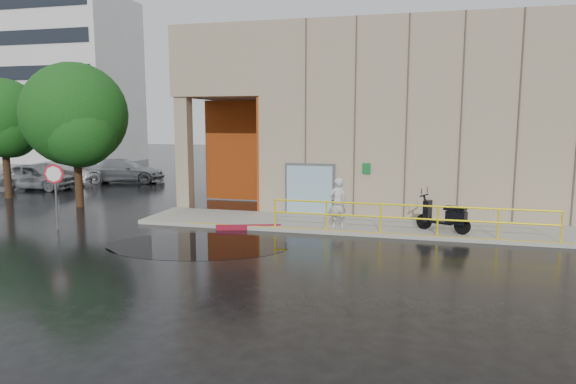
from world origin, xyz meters
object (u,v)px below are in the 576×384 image
Objects in this scene: person at (338,203)px; car_a at (37,176)px; scooter at (444,208)px; car_c at (123,171)px; red_curb at (249,227)px; stop_sign at (55,182)px; tree_far at (5,121)px; tree_near at (76,119)px; car_b at (56,173)px.

car_a is at bearing -54.16° from person.
person reaches higher than car_a.
car_c is at bearing 175.70° from scooter.
scooter is at bearing -106.80° from car_a.
red_curb is 0.46× the size of car_c.
stop_sign is 14.14m from car_c.
red_curb is 15.39m from tree_far.
person is at bearing -10.19° from tree_near.
tree_far is (-14.33, 4.11, 3.84)m from red_curb.
tree_near is at bearing -149.15° from car_b.
car_c is (-19.21, 10.57, -0.25)m from scooter.
car_b is (-15.69, 9.25, 0.62)m from red_curb.
red_curb is at bearing -147.58° from car_c.
car_b is (-18.93, 8.81, -0.36)m from person.
stop_sign is at bearing -172.41° from car_c.
person is 3.41m from red_curb.
scooter is 0.82× the size of red_curb.
stop_sign is at bearing -22.12° from person.
tree_far is (-2.05, -7.19, 3.17)m from car_c.
person reaches higher than car_c.
red_curb is 18.22m from car_b.
stop_sign reaches higher than red_curb.
scooter is at bearing 17.62° from stop_sign.
red_curb is 0.36× the size of tree_near.
scooter is at bearing -9.03° from tree_far.
scooter is 0.38× the size of car_c.
tree_far is at bearing -45.96° from person.
car_b is at bearing -59.13° from person.
scooter is at bearing 6.01° from red_curb.
tree_near reaches higher than car_c.
tree_far is at bearing -162.89° from car_a.
tree_near is (-9.08, 2.65, 3.97)m from red_curb.
car_b is (-8.81, 10.97, -1.08)m from stop_sign.
tree_near is (-16.00, 1.92, 3.05)m from scooter.
stop_sign is at bearing -137.15° from car_a.
tree_far is (0.98, -3.08, 3.16)m from car_a.
stop_sign is (-13.80, -2.45, 0.78)m from scooter.
stop_sign is 9.71m from tree_far.
person is at bearing -110.61° from car_a.
person is at bearing -129.17° from car_b.
scooter is at bearing -124.84° from car_b.
tree_near is 1.08× the size of tree_far.
car_b is at bearing 9.61° from car_a.
car_b is 0.82× the size of car_c.
tree_far is (-7.46, 5.83, 2.14)m from stop_sign.
car_a is at bearing 107.72° from tree_far.
tree_far is at bearing -164.52° from scooter.
car_b reaches higher than red_curb.
car_c is (-15.52, 10.86, -0.31)m from person.
red_curb is at bearing -149.47° from scooter.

